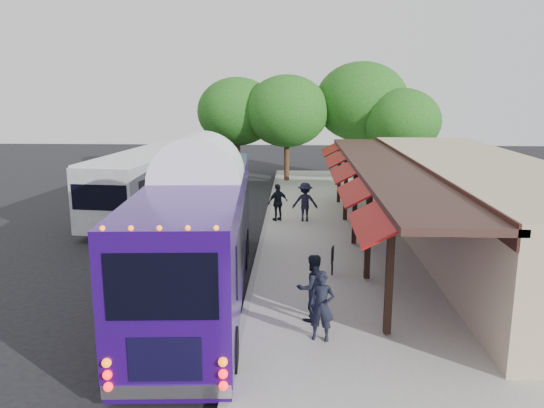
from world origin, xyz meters
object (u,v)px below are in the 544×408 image
(coach_bus, at_px, (200,228))
(ped_d, at_px, (305,202))
(ped_b, at_px, (312,288))
(ped_c, at_px, (278,202))
(city_bus, at_px, (154,178))
(ped_a, at_px, (322,306))
(sign_board, at_px, (332,256))

(coach_bus, relative_size, ped_d, 6.78)
(coach_bus, distance_m, ped_d, 9.71)
(ped_b, height_order, ped_c, ped_b)
(ped_c, relative_size, ped_d, 0.96)
(city_bus, bearing_deg, ped_c, -11.91)
(ped_a, distance_m, ped_d, 12.25)
(city_bus, xyz_separation_m, sign_board, (8.54, -9.61, -0.99))
(ped_a, height_order, ped_c, ped_a)
(ped_c, distance_m, sign_board, 7.82)
(coach_bus, bearing_deg, sign_board, 16.85)
(ped_a, height_order, ped_d, ped_d)
(coach_bus, xyz_separation_m, ped_b, (3.36, -2.04, -1.06))
(ped_a, xyz_separation_m, ped_d, (-0.23, 12.24, 0.04))
(ped_b, bearing_deg, city_bus, -82.71)
(ped_a, relative_size, ped_d, 0.96)
(ped_a, height_order, ped_b, ped_b)
(coach_bus, distance_m, ped_c, 9.37)
(ped_d, bearing_deg, sign_board, 95.47)
(coach_bus, bearing_deg, ped_b, -34.86)
(ped_c, bearing_deg, city_bus, -50.21)
(city_bus, distance_m, ped_d, 8.05)
(ped_a, relative_size, ped_b, 0.96)
(ped_d, height_order, sign_board, ped_d)
(coach_bus, distance_m, city_bus, 11.99)
(coach_bus, bearing_deg, ped_a, -45.44)
(coach_bus, bearing_deg, ped_d, 66.24)
(ped_d, xyz_separation_m, sign_board, (0.80, -7.52, -0.26))
(sign_board, bearing_deg, city_bus, 142.78)
(coach_bus, xyz_separation_m, sign_board, (4.13, 1.54, -1.32))
(ped_b, height_order, sign_board, ped_b)
(ped_a, bearing_deg, ped_d, 103.96)
(city_bus, distance_m, ped_c, 6.82)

